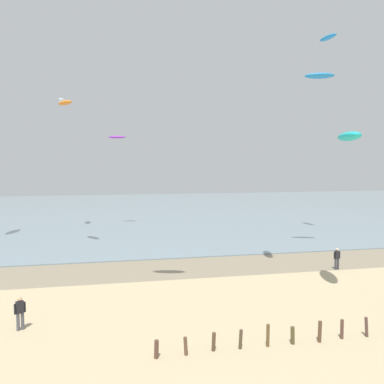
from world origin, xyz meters
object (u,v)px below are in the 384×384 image
at_px(kite_aloft_4, 65,103).
at_px(kite_aloft_8, 349,136).
at_px(kite_aloft_3, 328,37).
at_px(kite_aloft_0, 117,137).
at_px(person_left_flank, 337,258).
at_px(kite_aloft_2, 320,76).
at_px(person_far_down_beach, 20,312).
at_px(kite_aloft_1, 62,101).

height_order(kite_aloft_4, kite_aloft_8, kite_aloft_4).
bearing_deg(kite_aloft_8, kite_aloft_3, -8.22).
bearing_deg(kite_aloft_0, kite_aloft_3, 162.32).
bearing_deg(kite_aloft_0, kite_aloft_4, 79.68).
xyz_separation_m(person_left_flank, kite_aloft_4, (-21.54, 10.75, 13.04)).
relative_size(kite_aloft_2, kite_aloft_4, 1.09).
height_order(person_far_down_beach, kite_aloft_3, kite_aloft_3).
distance_m(kite_aloft_2, kite_aloft_4, 23.42).
height_order(kite_aloft_3, kite_aloft_4, kite_aloft_3).
bearing_deg(kite_aloft_3, kite_aloft_0, 54.71).
bearing_deg(kite_aloft_0, kite_aloft_8, 125.02).
distance_m(kite_aloft_0, kite_aloft_4, 13.83).
relative_size(kite_aloft_3, kite_aloft_4, 1.07).
bearing_deg(kite_aloft_4, kite_aloft_2, -134.64).
height_order(person_left_flank, kite_aloft_3, kite_aloft_3).
bearing_deg(person_left_flank, kite_aloft_3, 64.40).
relative_size(kite_aloft_0, kite_aloft_2, 0.84).
relative_size(person_left_flank, kite_aloft_0, 0.77).
height_order(kite_aloft_0, kite_aloft_2, kite_aloft_2).
bearing_deg(kite_aloft_4, kite_aloft_1, -22.59).
relative_size(kite_aloft_1, kite_aloft_4, 1.09).
relative_size(kite_aloft_0, kite_aloft_4, 0.92).
distance_m(person_left_flank, kite_aloft_4, 27.38).
relative_size(person_left_flank, kite_aloft_4, 0.71).
distance_m(kite_aloft_3, kite_aloft_8, 22.97).
bearing_deg(person_far_down_beach, kite_aloft_0, 80.66).
xyz_separation_m(kite_aloft_2, kite_aloft_8, (-4.24, -11.18, -6.25)).
xyz_separation_m(person_left_flank, kite_aloft_0, (-16.79, 23.55, 10.82)).
xyz_separation_m(kite_aloft_0, kite_aloft_4, (-4.74, -12.80, 2.22)).
bearing_deg(person_left_flank, kite_aloft_0, 125.49).
xyz_separation_m(kite_aloft_0, kite_aloft_3, (22.44, -11.77, 10.15)).
bearing_deg(kite_aloft_1, kite_aloft_4, 5.52).
height_order(person_far_down_beach, kite_aloft_8, kite_aloft_8).
bearing_deg(kite_aloft_8, kite_aloft_0, 43.21).
height_order(kite_aloft_1, kite_aloft_8, kite_aloft_1).
bearing_deg(kite_aloft_0, person_far_down_beach, 90.67).
bearing_deg(kite_aloft_1, kite_aloft_2, 53.40).
distance_m(kite_aloft_4, kite_aloft_8, 25.10).
distance_m(person_far_down_beach, kite_aloft_3, 39.26).
distance_m(kite_aloft_1, kite_aloft_2, 29.13).
bearing_deg(kite_aloft_3, kite_aloft_8, 145.98).
bearing_deg(kite_aloft_1, kite_aloft_3, 68.35).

